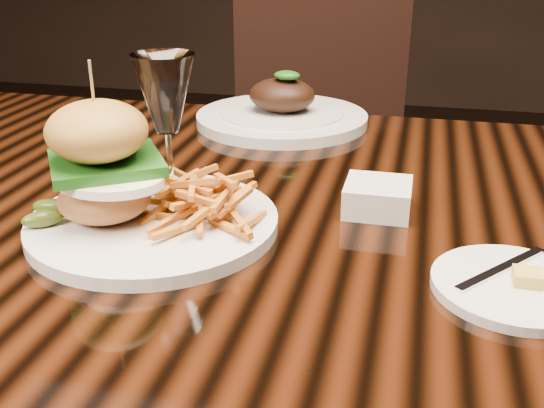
% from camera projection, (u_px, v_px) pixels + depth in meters
% --- Properties ---
extents(dining_table, '(1.60, 0.90, 0.75)m').
position_uv_depth(dining_table, '(297.00, 265.00, 0.80)').
color(dining_table, black).
rests_on(dining_table, ground).
extents(burger_plate, '(0.28, 0.28, 0.19)m').
position_uv_depth(burger_plate, '(141.00, 190.00, 0.70)').
color(burger_plate, silver).
rests_on(burger_plate, dining_table).
extents(side_saucer, '(0.15, 0.15, 0.02)m').
position_uv_depth(side_saucer, '(514.00, 286.00, 0.59)').
color(side_saucer, silver).
rests_on(side_saucer, dining_table).
extents(ramekin, '(0.09, 0.09, 0.04)m').
position_uv_depth(ramekin, '(378.00, 197.00, 0.76)').
color(ramekin, silver).
rests_on(ramekin, dining_table).
extents(wine_glass, '(0.07, 0.07, 0.19)m').
position_uv_depth(wine_glass, '(165.00, 100.00, 0.70)').
color(wine_glass, white).
rests_on(wine_glass, dining_table).
extents(far_dish, '(0.30, 0.30, 0.10)m').
position_uv_depth(far_dish, '(282.00, 113.00, 1.10)').
color(far_dish, silver).
rests_on(far_dish, dining_table).
extents(chair_far, '(0.56, 0.57, 0.95)m').
position_uv_depth(chair_far, '(323.00, 146.00, 1.67)').
color(chair_far, black).
rests_on(chair_far, ground).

